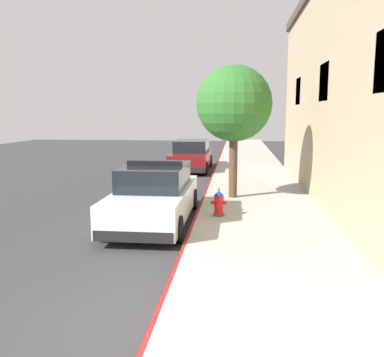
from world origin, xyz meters
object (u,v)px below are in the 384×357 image
at_px(street_tree, 234,104).
at_px(parked_car_silver_ahead, 191,156).
at_px(police_cruiser, 155,196).
at_px(fire_hydrant, 219,203).

bearing_deg(street_tree, parked_car_silver_ahead, 106.17).
relative_size(parked_car_silver_ahead, street_tree, 1.12).
distance_m(parked_car_silver_ahead, street_tree, 8.41).
bearing_deg(parked_car_silver_ahead, police_cruiser, -89.13).
bearing_deg(police_cruiser, street_tree, 55.05).
xyz_separation_m(police_cruiser, street_tree, (2.07, 2.97, 2.49)).
xyz_separation_m(parked_car_silver_ahead, street_tree, (2.24, -7.71, 2.49)).
height_order(parked_car_silver_ahead, fire_hydrant, parked_car_silver_ahead).
bearing_deg(fire_hydrant, police_cruiser, -169.90).
bearing_deg(fire_hydrant, street_tree, 82.36).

